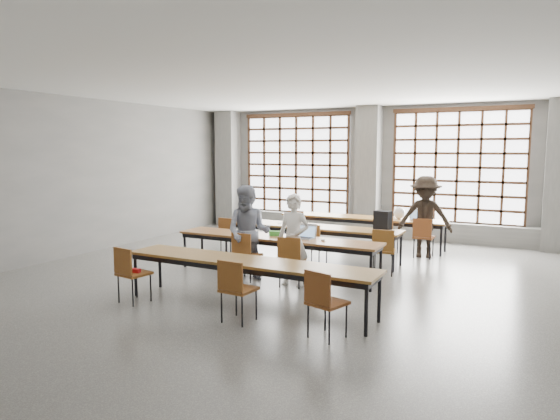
% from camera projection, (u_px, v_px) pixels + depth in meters
% --- Properties ---
extents(floor, '(11.00, 11.00, 0.00)m').
position_uv_depth(floor, '(279.00, 280.00, 9.04)').
color(floor, '#52524F').
rests_on(floor, ground).
extents(ceiling, '(11.00, 11.00, 0.00)m').
position_uv_depth(ceiling, '(279.00, 82.00, 8.61)').
color(ceiling, silver).
rests_on(ceiling, floor).
extents(wall_back, '(10.00, 0.00, 10.00)m').
position_uv_depth(wall_back, '(372.00, 171.00, 13.67)').
color(wall_back, '#595956').
rests_on(wall_back, floor).
extents(wall_left, '(0.00, 11.00, 11.00)m').
position_uv_depth(wall_left, '(80.00, 177.00, 11.11)').
color(wall_left, '#595956').
rests_on(wall_left, floor).
extents(column_left, '(0.60, 0.55, 3.50)m').
position_uv_depth(column_left, '(228.00, 169.00, 15.48)').
color(column_left, '#5A5A57').
rests_on(column_left, floor).
extents(column_mid, '(0.60, 0.55, 3.50)m').
position_uv_depth(column_mid, '(368.00, 172.00, 13.43)').
color(column_mid, '#5A5A57').
rests_on(column_mid, floor).
extents(column_right, '(0.60, 0.55, 3.50)m').
position_uv_depth(column_right, '(559.00, 176.00, 11.37)').
color(column_right, '#5A5A57').
rests_on(column_right, floor).
extents(window_left, '(3.32, 0.12, 3.00)m').
position_uv_depth(window_left, '(296.00, 165.00, 14.61)').
color(window_left, white).
rests_on(window_left, wall_back).
extents(window_right, '(3.32, 0.12, 3.00)m').
position_uv_depth(window_right, '(457.00, 167.00, 12.56)').
color(window_right, white).
rests_on(window_right, wall_back).
extents(sill_ledge, '(9.80, 0.35, 0.50)m').
position_uv_depth(sill_ledge, '(368.00, 226.00, 13.68)').
color(sill_ledge, '#5A5A57').
rests_on(sill_ledge, floor).
extents(desk_row_a, '(4.00, 0.70, 0.73)m').
position_uv_depth(desk_row_a, '(361.00, 219.00, 12.06)').
color(desk_row_a, brown).
rests_on(desk_row_a, floor).
extents(desk_row_b, '(4.00, 0.70, 0.73)m').
position_uv_depth(desk_row_b, '(308.00, 229.00, 10.69)').
color(desk_row_b, brown).
rests_on(desk_row_b, floor).
extents(desk_row_c, '(4.00, 0.70, 0.73)m').
position_uv_depth(desk_row_c, '(276.00, 240.00, 9.33)').
color(desk_row_c, brown).
rests_on(desk_row_c, floor).
extents(desk_row_d, '(4.00, 0.70, 0.73)m').
position_uv_depth(desk_row_d, '(247.00, 264.00, 7.36)').
color(desk_row_d, brown).
rests_on(desk_row_d, floor).
extents(chair_back_left, '(0.43, 0.43, 0.88)m').
position_uv_depth(chair_back_left, '(298.00, 224.00, 12.16)').
color(chair_back_left, brown).
rests_on(chair_back_left, floor).
extents(chair_back_mid, '(0.47, 0.48, 0.88)m').
position_uv_depth(chair_back_mid, '(386.00, 231.00, 11.16)').
color(chair_back_mid, brown).
rests_on(chair_back_mid, floor).
extents(chair_back_right, '(0.42, 0.43, 0.88)m').
position_uv_depth(chair_back_right, '(423.00, 234.00, 10.79)').
color(chair_back_right, brown).
rests_on(chair_back_right, floor).
extents(chair_mid_left, '(0.45, 0.45, 0.88)m').
position_uv_depth(chair_mid_left, '(230.00, 233.00, 10.88)').
color(chair_mid_left, brown).
rests_on(chair_mid_left, floor).
extents(chair_mid_centre, '(0.45, 0.45, 0.88)m').
position_uv_depth(chair_mid_centre, '(314.00, 241.00, 9.97)').
color(chair_mid_centre, brown).
rests_on(chair_mid_centre, floor).
extents(chair_mid_right, '(0.49, 0.50, 0.88)m').
position_uv_depth(chair_mid_right, '(383.00, 247.00, 9.32)').
color(chair_mid_right, brown).
rests_on(chair_mid_right, floor).
extents(chair_front_left, '(0.43, 0.44, 0.88)m').
position_uv_depth(chair_front_left, '(245.00, 251.00, 8.93)').
color(chair_front_left, brown).
rests_on(chair_front_left, floor).
extents(chair_front_right, '(0.49, 0.49, 0.88)m').
position_uv_depth(chair_front_right, '(291.00, 256.00, 8.51)').
color(chair_front_right, brown).
rests_on(chair_front_right, floor).
extents(chair_near_left, '(0.48, 0.48, 0.88)m').
position_uv_depth(chair_near_left, '(130.00, 269.00, 7.60)').
color(chair_near_left, brown).
rests_on(chair_near_left, floor).
extents(chair_near_mid, '(0.44, 0.45, 0.88)m').
position_uv_depth(chair_near_mid, '(235.00, 285.00, 6.73)').
color(chair_near_mid, brown).
rests_on(chair_near_mid, floor).
extents(chair_near_right, '(0.52, 0.53, 0.88)m').
position_uv_depth(chair_near_right, '(323.00, 297.00, 6.15)').
color(chair_near_right, brown).
rests_on(chair_near_right, floor).
extents(student_male, '(0.58, 0.39, 1.60)m').
position_uv_depth(student_male, '(293.00, 240.00, 8.60)').
color(student_male, white).
rests_on(student_male, floor).
extents(student_female, '(0.97, 0.84, 1.71)m').
position_uv_depth(student_female, '(249.00, 233.00, 9.00)').
color(student_female, '#172347').
rests_on(student_female, floor).
extents(student_back, '(1.26, 0.87, 1.78)m').
position_uv_depth(student_back, '(425.00, 217.00, 10.86)').
color(student_back, black).
rests_on(student_back, floor).
extents(laptop_front, '(0.38, 0.33, 0.26)m').
position_uv_depth(laptop_front, '(306.00, 235.00, 9.16)').
color(laptop_front, '#A9A9AE').
rests_on(laptop_front, desk_row_c).
extents(laptop_back, '(0.46, 0.43, 0.26)m').
position_uv_depth(laptop_back, '(418.00, 217.00, 11.54)').
color(laptop_back, '#B0B0B5').
rests_on(laptop_back, desk_row_a).
extents(mouse, '(0.10, 0.07, 0.04)m').
position_uv_depth(mouse, '(323.00, 240.00, 8.87)').
color(mouse, white).
rests_on(mouse, desk_row_c).
extents(green_box, '(0.27, 0.16, 0.09)m').
position_uv_depth(green_box, '(276.00, 233.00, 9.41)').
color(green_box, green).
rests_on(green_box, desk_row_c).
extents(phone, '(0.14, 0.09, 0.01)m').
position_uv_depth(phone, '(282.00, 238.00, 9.15)').
color(phone, black).
rests_on(phone, desk_row_c).
extents(paper_sheet_a, '(0.35, 0.30, 0.00)m').
position_uv_depth(paper_sheet_a, '(285.00, 223.00, 11.00)').
color(paper_sheet_a, white).
rests_on(paper_sheet_a, desk_row_b).
extents(paper_sheet_c, '(0.30, 0.22, 0.00)m').
position_uv_depth(paper_sheet_c, '(313.00, 226.00, 10.63)').
color(paper_sheet_c, silver).
rests_on(paper_sheet_c, desk_row_b).
extents(backpack, '(0.35, 0.26, 0.40)m').
position_uv_depth(backpack, '(383.00, 221.00, 9.97)').
color(backpack, black).
rests_on(backpack, desk_row_b).
extents(plastic_bag, '(0.32, 0.29, 0.29)m').
position_uv_depth(plastic_bag, '(399.00, 213.00, 11.67)').
color(plastic_bag, white).
rests_on(plastic_bag, desk_row_a).
extents(red_pouch, '(0.21, 0.10, 0.06)m').
position_uv_depth(red_pouch, '(134.00, 270.00, 7.67)').
color(red_pouch, '#B31619').
rests_on(red_pouch, chair_near_left).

